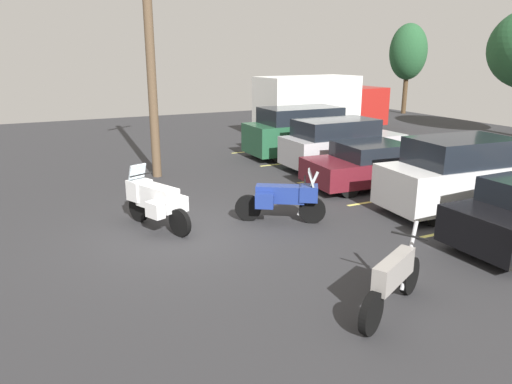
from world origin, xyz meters
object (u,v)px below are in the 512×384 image
at_px(car_green, 303,131).
at_px(utility_pole, 149,30).
at_px(motorcycle_second, 283,198).
at_px(car_white, 463,175).
at_px(car_silver, 341,144).
at_px(box_truck, 320,104).
at_px(motorcycle_third, 393,280).
at_px(motorcycle_touring, 155,200).
at_px(car_maroon, 375,165).

height_order(car_green, utility_pole, utility_pole).
distance_m(motorcycle_second, car_green, 8.33).
distance_m(car_green, car_white, 8.05).
relative_size(car_green, car_silver, 1.08).
relative_size(car_white, box_truck, 0.64).
distance_m(box_truck, utility_pole, 11.50).
xyz_separation_m(motorcycle_second, car_green, (-6.85, 4.74, 0.34)).
relative_size(box_truck, utility_pole, 0.79).
distance_m(car_green, utility_pole, 7.43).
bearing_deg(motorcycle_third, car_white, 122.63).
relative_size(car_white, utility_pole, 0.50).
distance_m(motorcycle_touring, utility_pole, 6.53).
bearing_deg(motorcycle_second, car_green, 145.29).
xyz_separation_m(motorcycle_second, utility_pole, (-5.93, -1.59, 4.12)).
height_order(motorcycle_touring, car_white, car_white).
xyz_separation_m(motorcycle_third, car_maroon, (-6.35, 4.81, 0.11)).
xyz_separation_m(car_silver, utility_pole, (-1.72, -6.33, 3.85)).
xyz_separation_m(car_silver, car_white, (5.42, 0.00, 0.05)).
height_order(motorcycle_second, utility_pole, utility_pole).
relative_size(car_green, car_maroon, 1.04).
bearing_deg(motorcycle_second, motorcycle_touring, -108.56).
xyz_separation_m(motorcycle_touring, car_white, (2.19, 7.67, 0.25)).
relative_size(car_maroon, car_white, 0.99).
height_order(motorcycle_second, car_green, car_green).
relative_size(motorcycle_third, box_truck, 0.29).
relative_size(motorcycle_touring, car_white, 0.45).
relative_size(car_silver, car_white, 0.95).
relative_size(car_green, utility_pole, 0.52).
relative_size(car_silver, car_maroon, 0.97).
relative_size(motorcycle_touring, motorcycle_second, 1.08).
height_order(car_white, box_truck, box_truck).
bearing_deg(car_green, motorcycle_touring, -52.65).
distance_m(car_silver, utility_pole, 7.60).
bearing_deg(car_white, motorcycle_second, -104.27).
distance_m(car_silver, box_truck, 7.63).
distance_m(car_silver, car_white, 5.42).
bearing_deg(box_truck, motorcycle_third, -29.44).
bearing_deg(motorcycle_touring, car_green, 127.35).
relative_size(motorcycle_touring, car_silver, 0.48).
xyz_separation_m(motorcycle_third, utility_pole, (-10.51, -1.06, 4.19)).
height_order(car_green, car_maroon, car_green).
xyz_separation_m(motorcycle_second, car_maroon, (-1.77, 4.28, 0.04)).
relative_size(car_maroon, utility_pole, 0.50).
xyz_separation_m(motorcycle_second, box_truck, (-10.96, 8.24, 0.92)).
distance_m(motorcycle_second, car_maroon, 4.63).
bearing_deg(motorcycle_touring, utility_pole, 164.81).
relative_size(car_green, box_truck, 0.66).
bearing_deg(motorcycle_second, car_maroon, 112.48).
height_order(motorcycle_third, utility_pole, utility_pole).
relative_size(car_green, car_white, 1.03).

